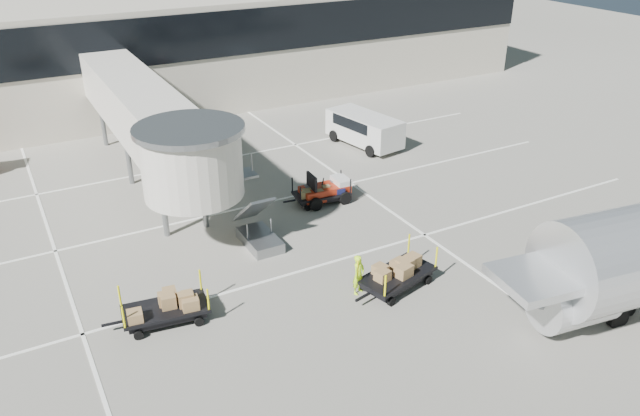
{
  "coord_description": "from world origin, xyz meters",
  "views": [
    {
      "loc": [
        -11.19,
        -18.79,
        14.75
      ],
      "look_at": [
        1.03,
        3.53,
        2.0
      ],
      "focal_mm": 35.0,
      "sensor_mm": 36.0,
      "label": 1
    }
  ],
  "objects_px": {
    "minivan": "(363,127)",
    "ground_worker": "(359,274)",
    "box_cart_near": "(398,274)",
    "suitcase_cart": "(321,194)",
    "box_cart_far": "(167,309)",
    "baggage_tug": "(326,191)"
  },
  "relations": [
    {
      "from": "suitcase_cart",
      "to": "minivan",
      "type": "relative_size",
      "value": 0.64
    },
    {
      "from": "ground_worker",
      "to": "baggage_tug",
      "type": "bearing_deg",
      "value": 41.99
    },
    {
      "from": "suitcase_cart",
      "to": "box_cart_near",
      "type": "bearing_deg",
      "value": -89.29
    },
    {
      "from": "minivan",
      "to": "box_cart_far",
      "type": "bearing_deg",
      "value": -152.76
    },
    {
      "from": "box_cart_far",
      "to": "ground_worker",
      "type": "xyz_separation_m",
      "value": [
        7.51,
        -1.8,
        0.25
      ]
    },
    {
      "from": "box_cart_near",
      "to": "ground_worker",
      "type": "distance_m",
      "value": 1.77
    },
    {
      "from": "baggage_tug",
      "to": "box_cart_near",
      "type": "xyz_separation_m",
      "value": [
        -1.34,
        -8.6,
        -0.02
      ]
    },
    {
      "from": "ground_worker",
      "to": "suitcase_cart",
      "type": "bearing_deg",
      "value": 43.9
    },
    {
      "from": "suitcase_cart",
      "to": "box_cart_near",
      "type": "relative_size",
      "value": 0.87
    },
    {
      "from": "baggage_tug",
      "to": "suitcase_cart",
      "type": "bearing_deg",
      "value": -178.87
    },
    {
      "from": "baggage_tug",
      "to": "box_cart_far",
      "type": "distance_m",
      "value": 12.33
    },
    {
      "from": "baggage_tug",
      "to": "ground_worker",
      "type": "xyz_separation_m",
      "value": [
        -3.04,
        -8.19,
        0.25
      ]
    },
    {
      "from": "minivan",
      "to": "ground_worker",
      "type": "bearing_deg",
      "value": -132.63
    },
    {
      "from": "suitcase_cart",
      "to": "box_cart_far",
      "type": "relative_size",
      "value": 0.91
    },
    {
      "from": "box_cart_far",
      "to": "box_cart_near",
      "type": "bearing_deg",
      "value": -6.04
    },
    {
      "from": "minivan",
      "to": "box_cart_near",
      "type": "bearing_deg",
      "value": -127.0
    },
    {
      "from": "baggage_tug",
      "to": "ground_worker",
      "type": "height_order",
      "value": "ground_worker"
    },
    {
      "from": "box_cart_far",
      "to": "ground_worker",
      "type": "bearing_deg",
      "value": -6.03
    },
    {
      "from": "suitcase_cart",
      "to": "minivan",
      "type": "height_order",
      "value": "minivan"
    },
    {
      "from": "box_cart_far",
      "to": "minivan",
      "type": "bearing_deg",
      "value": 44.55
    },
    {
      "from": "baggage_tug",
      "to": "suitcase_cart",
      "type": "relative_size",
      "value": 0.74
    },
    {
      "from": "suitcase_cart",
      "to": "box_cart_far",
      "type": "xyz_separation_m",
      "value": [
        -10.24,
        -6.4,
        0.13
      ]
    }
  ]
}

